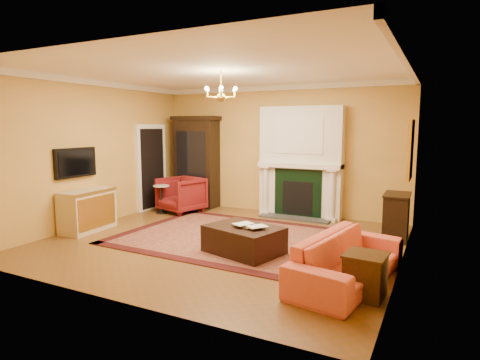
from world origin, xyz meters
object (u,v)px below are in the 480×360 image
Objects in this scene: china_cabinet at (197,164)px; pedestal_table at (162,197)px; leather_ottoman at (244,239)px; commode at (88,210)px; end_table at (365,277)px; wingback_armchair at (181,193)px; coral_sofa at (348,251)px; console_table at (396,217)px.

china_cabinet reaches higher than pedestal_table.
leather_ottoman is at bearing -45.78° from china_cabinet.
end_table is (5.45, -0.74, -0.15)m from commode.
end_table is at bearing -15.56° from wingback_armchair.
china_cabinet is 1.35m from pedestal_table.
pedestal_table is at bearing 74.85° from coral_sofa.
console_table is (4.92, -0.93, -0.70)m from china_cabinet.
coral_sofa is (4.51, -2.61, -0.05)m from wingback_armchair.
china_cabinet is 1.90× the size of leather_ottoman.
china_cabinet is 2.02× the size of commode.
wingback_armchair is 0.80× the size of leather_ottoman.
end_table is (4.80, -3.00, -0.21)m from wingback_armchair.
end_table is (4.86, -3.79, -0.85)m from china_cabinet.
end_table is 0.44× the size of leather_ottoman.
pedestal_table is 0.62× the size of commode.
leather_ottoman is (-2.06, 0.85, -0.03)m from end_table.
pedestal_table is (-0.27, -1.11, -0.71)m from china_cabinet.
pedestal_table is 5.36m from coral_sofa.
end_table is at bearing -27.51° from pedestal_table.
commode reaches higher than leather_ottoman.
console_table is at bearing 59.08° from leather_ottoman.
china_cabinet reaches higher than end_table.
china_cabinet is at bearing 142.07° from end_table.
end_table is at bearing -37.40° from china_cabinet.
console_table is 0.70× the size of leather_ottoman.
commode is at bearing -162.65° from leather_ottoman.
coral_sofa is 2.64× the size of console_table.
leather_ottoman is (-1.77, 0.46, -0.19)m from coral_sofa.
commode reaches higher than end_table.
end_table is 0.64× the size of console_table.
wingback_armchair is at bearing 70.03° from coral_sofa.
leather_ottoman is (2.81, -2.94, -0.87)m from china_cabinet.
commode is 5.50m from end_table.
console_table is (0.35, 2.47, -0.01)m from coral_sofa.
wingback_armchair is at bearing 176.81° from console_table.
console_table is (5.20, 0.19, 0.01)m from pedestal_table.
commode is at bearing -89.64° from wingback_armchair.
coral_sofa is 1.84m from leather_ottoman.
leather_ottoman is at bearing -1.99° from commode.
china_cabinet is 2.72× the size of console_table.
commode is 0.94× the size of leather_ottoman.
coral_sofa is (4.85, -2.29, 0.03)m from pedestal_table.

